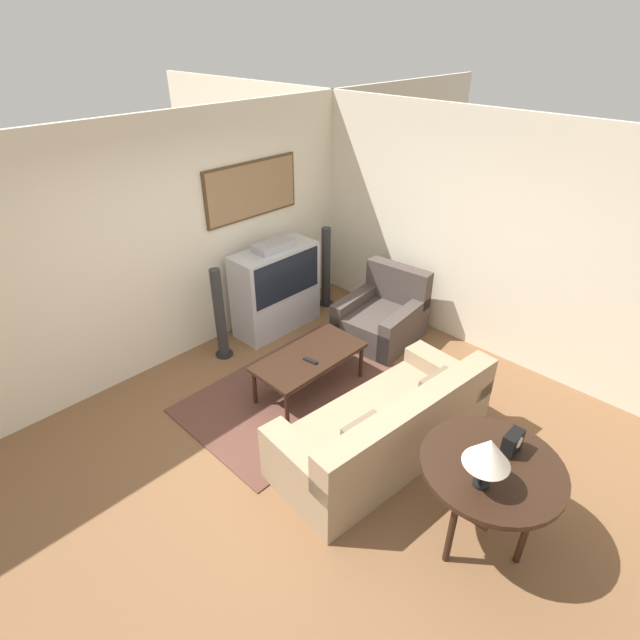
{
  "coord_description": "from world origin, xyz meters",
  "views": [
    {
      "loc": [
        -2.37,
        -2.52,
        3.43
      ],
      "look_at": [
        0.82,
        0.58,
        0.75
      ],
      "focal_mm": 28.0,
      "sensor_mm": 36.0,
      "label": 1
    }
  ],
  "objects_px": {
    "couch": "(386,429)",
    "mantel_clock": "(512,442)",
    "console_table": "(492,472)",
    "armchair": "(382,318)",
    "speaker_tower_left": "(220,316)",
    "coffee_table": "(310,358)",
    "speaker_tower_right": "(326,269)",
    "tv": "(276,288)",
    "table_lamp": "(488,452)"
  },
  "relations": [
    {
      "from": "mantel_clock",
      "to": "armchair",
      "type": "bearing_deg",
      "value": 57.04
    },
    {
      "from": "coffee_table",
      "to": "tv",
      "type": "bearing_deg",
      "value": 62.97
    },
    {
      "from": "couch",
      "to": "table_lamp",
      "type": "bearing_deg",
      "value": 75.61
    },
    {
      "from": "speaker_tower_left",
      "to": "couch",
      "type": "bearing_deg",
      "value": -88.03
    },
    {
      "from": "tv",
      "to": "table_lamp",
      "type": "height_order",
      "value": "tv"
    },
    {
      "from": "couch",
      "to": "console_table",
      "type": "xyz_separation_m",
      "value": [
        -0.17,
        -1.04,
        0.4
      ]
    },
    {
      "from": "coffee_table",
      "to": "console_table",
      "type": "distance_m",
      "value": 2.23
    },
    {
      "from": "console_table",
      "to": "mantel_clock",
      "type": "height_order",
      "value": "mantel_clock"
    },
    {
      "from": "console_table",
      "to": "speaker_tower_left",
      "type": "bearing_deg",
      "value": 88.53
    },
    {
      "from": "armchair",
      "to": "table_lamp",
      "type": "distance_m",
      "value": 3.12
    },
    {
      "from": "armchair",
      "to": "mantel_clock",
      "type": "distance_m",
      "value": 2.82
    },
    {
      "from": "mantel_clock",
      "to": "speaker_tower_left",
      "type": "xyz_separation_m",
      "value": [
        -0.12,
        3.41,
        -0.3
      ]
    },
    {
      "from": "couch",
      "to": "speaker_tower_right",
      "type": "bearing_deg",
      "value": -120.0
    },
    {
      "from": "armchair",
      "to": "mantel_clock",
      "type": "relative_size",
      "value": 5.77
    },
    {
      "from": "armchair",
      "to": "table_lamp",
      "type": "bearing_deg",
      "value": -45.75
    },
    {
      "from": "console_table",
      "to": "tv",
      "type": "bearing_deg",
      "value": 74.23
    },
    {
      "from": "console_table",
      "to": "speaker_tower_right",
      "type": "relative_size",
      "value": 0.91
    },
    {
      "from": "table_lamp",
      "to": "speaker_tower_left",
      "type": "xyz_separation_m",
      "value": [
        0.31,
        3.41,
        -0.52
      ]
    },
    {
      "from": "table_lamp",
      "to": "armchair",
      "type": "bearing_deg",
      "value": 50.2
    },
    {
      "from": "tv",
      "to": "mantel_clock",
      "type": "height_order",
      "value": "tv"
    },
    {
      "from": "tv",
      "to": "console_table",
      "type": "distance_m",
      "value": 3.55
    },
    {
      "from": "tv",
      "to": "mantel_clock",
      "type": "xyz_separation_m",
      "value": [
        -0.76,
        -3.43,
        0.28
      ]
    },
    {
      "from": "tv",
      "to": "speaker_tower_left",
      "type": "relative_size",
      "value": 1.04
    },
    {
      "from": "coffee_table",
      "to": "table_lamp",
      "type": "relative_size",
      "value": 2.93
    },
    {
      "from": "tv",
      "to": "couch",
      "type": "distance_m",
      "value": 2.51
    },
    {
      "from": "couch",
      "to": "coffee_table",
      "type": "xyz_separation_m",
      "value": [
        0.17,
        1.14,
        0.13
      ]
    },
    {
      "from": "table_lamp",
      "to": "speaker_tower_right",
      "type": "bearing_deg",
      "value": 58.82
    },
    {
      "from": "couch",
      "to": "mantel_clock",
      "type": "bearing_deg",
      "value": 97.77
    },
    {
      "from": "table_lamp",
      "to": "mantel_clock",
      "type": "relative_size",
      "value": 2.29
    },
    {
      "from": "couch",
      "to": "speaker_tower_left",
      "type": "xyz_separation_m",
      "value": [
        -0.08,
        2.34,
        0.25
      ]
    },
    {
      "from": "armchair",
      "to": "couch",
      "type": "bearing_deg",
      "value": -56.9
    },
    {
      "from": "armchair",
      "to": "coffee_table",
      "type": "bearing_deg",
      "value": -91.2
    },
    {
      "from": "tv",
      "to": "speaker_tower_left",
      "type": "height_order",
      "value": "tv"
    },
    {
      "from": "speaker_tower_right",
      "to": "table_lamp",
      "type": "bearing_deg",
      "value": -121.18
    },
    {
      "from": "couch",
      "to": "speaker_tower_right",
      "type": "relative_size",
      "value": 1.89
    },
    {
      "from": "table_lamp",
      "to": "speaker_tower_left",
      "type": "relative_size",
      "value": 0.36
    },
    {
      "from": "armchair",
      "to": "console_table",
      "type": "distance_m",
      "value": 2.9
    },
    {
      "from": "couch",
      "to": "console_table",
      "type": "bearing_deg",
      "value": 86.47
    },
    {
      "from": "armchair",
      "to": "speaker_tower_left",
      "type": "bearing_deg",
      "value": -129.73
    },
    {
      "from": "armchair",
      "to": "coffee_table",
      "type": "distance_m",
      "value": 1.39
    },
    {
      "from": "mantel_clock",
      "to": "speaker_tower_right",
      "type": "xyz_separation_m",
      "value": [
        1.63,
        3.41,
        -0.3
      ]
    },
    {
      "from": "coffee_table",
      "to": "speaker_tower_right",
      "type": "xyz_separation_m",
      "value": [
        1.5,
        1.2,
        0.12
      ]
    },
    {
      "from": "armchair",
      "to": "console_table",
      "type": "relative_size",
      "value": 1.02
    },
    {
      "from": "tv",
      "to": "speaker_tower_right",
      "type": "xyz_separation_m",
      "value": [
        0.88,
        -0.03,
        -0.02
      ]
    },
    {
      "from": "armchair",
      "to": "tv",
      "type": "bearing_deg",
      "value": -152.1
    },
    {
      "from": "couch",
      "to": "coffee_table",
      "type": "height_order",
      "value": "couch"
    },
    {
      "from": "couch",
      "to": "mantel_clock",
      "type": "xyz_separation_m",
      "value": [
        0.04,
        -1.07,
        0.55
      ]
    },
    {
      "from": "armchair",
      "to": "speaker_tower_left",
      "type": "height_order",
      "value": "speaker_tower_left"
    },
    {
      "from": "armchair",
      "to": "speaker_tower_left",
      "type": "distance_m",
      "value": 1.97
    },
    {
      "from": "tv",
      "to": "armchair",
      "type": "relative_size",
      "value": 1.14
    }
  ]
}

